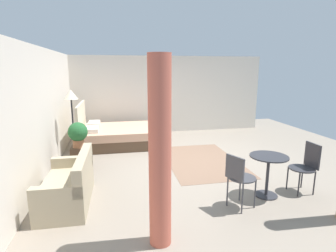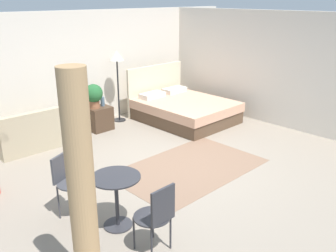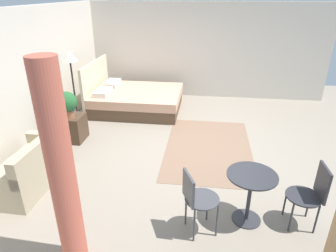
{
  "view_description": "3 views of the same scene",
  "coord_description": "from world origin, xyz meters",
  "px_view_note": "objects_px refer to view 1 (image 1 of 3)",
  "views": [
    {
      "loc": [
        -5.81,
        1.81,
        2.12
      ],
      "look_at": [
        0.37,
        0.58,
        0.78
      ],
      "focal_mm": 28.85,
      "sensor_mm": 36.0,
      "label": 1
    },
    {
      "loc": [
        -4.34,
        -4.04,
        2.82
      ],
      "look_at": [
        0.1,
        0.54,
        0.56
      ],
      "focal_mm": 39.41,
      "sensor_mm": 36.0,
      "label": 2
    },
    {
      "loc": [
        -5.12,
        -0.03,
        2.77
      ],
      "look_at": [
        -0.33,
        0.61,
        0.54
      ],
      "focal_mm": 31.57,
      "sensor_mm": 36.0,
      "label": 3
    }
  ],
  "objects_px": {
    "bed": "(118,135)",
    "nightstand": "(82,157)",
    "floor_lamp": "(71,101)",
    "couch": "(70,187)",
    "vase": "(80,140)",
    "cafe_chair_near_couch": "(307,163)",
    "potted_plant": "(78,133)",
    "cafe_chair_near_window": "(239,176)",
    "balcony_table": "(268,168)"
  },
  "relations": [
    {
      "from": "potted_plant",
      "to": "balcony_table",
      "type": "relative_size",
      "value": 0.74
    },
    {
      "from": "bed",
      "to": "vase",
      "type": "height_order",
      "value": "bed"
    },
    {
      "from": "cafe_chair_near_window",
      "to": "cafe_chair_near_couch",
      "type": "distance_m",
      "value": 1.45
    },
    {
      "from": "floor_lamp",
      "to": "couch",
      "type": "bearing_deg",
      "value": -174.62
    },
    {
      "from": "bed",
      "to": "nightstand",
      "type": "distance_m",
      "value": 1.99
    },
    {
      "from": "nightstand",
      "to": "cafe_chair_near_window",
      "type": "distance_m",
      "value": 3.37
    },
    {
      "from": "cafe_chair_near_couch",
      "to": "couch",
      "type": "bearing_deg",
      "value": 84.65
    },
    {
      "from": "cafe_chair_near_couch",
      "to": "floor_lamp",
      "type": "bearing_deg",
      "value": 58.1
    },
    {
      "from": "couch",
      "to": "balcony_table",
      "type": "relative_size",
      "value": 2.0
    },
    {
      "from": "couch",
      "to": "floor_lamp",
      "type": "distance_m",
      "value": 2.5
    },
    {
      "from": "bed",
      "to": "nightstand",
      "type": "xyz_separation_m",
      "value": [
        -1.82,
        0.81,
        -0.02
      ]
    },
    {
      "from": "vase",
      "to": "cafe_chair_near_couch",
      "type": "bearing_deg",
      "value": -116.86
    },
    {
      "from": "potted_plant",
      "to": "vase",
      "type": "bearing_deg",
      "value": 1.91
    },
    {
      "from": "couch",
      "to": "vase",
      "type": "distance_m",
      "value": 1.68
    },
    {
      "from": "potted_plant",
      "to": "cafe_chair_near_couch",
      "type": "xyz_separation_m",
      "value": [
        -1.8,
        -3.97,
        -0.3
      ]
    },
    {
      "from": "bed",
      "to": "cafe_chair_near_couch",
      "type": "relative_size",
      "value": 2.49
    },
    {
      "from": "bed",
      "to": "balcony_table",
      "type": "distance_m",
      "value": 4.44
    },
    {
      "from": "couch",
      "to": "floor_lamp",
      "type": "height_order",
      "value": "floor_lamp"
    },
    {
      "from": "potted_plant",
      "to": "floor_lamp",
      "type": "height_order",
      "value": "floor_lamp"
    },
    {
      "from": "bed",
      "to": "floor_lamp",
      "type": "bearing_deg",
      "value": 136.98
    },
    {
      "from": "vase",
      "to": "potted_plant",
      "type": "bearing_deg",
      "value": -178.09
    },
    {
      "from": "bed",
      "to": "floor_lamp",
      "type": "relative_size",
      "value": 1.31
    },
    {
      "from": "bed",
      "to": "floor_lamp",
      "type": "xyz_separation_m",
      "value": [
        -1.11,
        1.04,
        1.11
      ]
    },
    {
      "from": "potted_plant",
      "to": "cafe_chair_near_window",
      "type": "distance_m",
      "value": 3.33
    },
    {
      "from": "potted_plant",
      "to": "nightstand",
      "type": "bearing_deg",
      "value": -15.93
    },
    {
      "from": "couch",
      "to": "potted_plant",
      "type": "xyz_separation_m",
      "value": [
        1.42,
        0.01,
        0.54
      ]
    },
    {
      "from": "bed",
      "to": "balcony_table",
      "type": "relative_size",
      "value": 3.06
    },
    {
      "from": "vase",
      "to": "nightstand",
      "type": "bearing_deg",
      "value": -163.36
    },
    {
      "from": "potted_plant",
      "to": "cafe_chair_near_couch",
      "type": "bearing_deg",
      "value": -114.32
    },
    {
      "from": "vase",
      "to": "cafe_chair_near_window",
      "type": "distance_m",
      "value": 3.47
    },
    {
      "from": "cafe_chair_near_window",
      "to": "cafe_chair_near_couch",
      "type": "relative_size",
      "value": 0.99
    },
    {
      "from": "nightstand",
      "to": "vase",
      "type": "distance_m",
      "value": 0.39
    },
    {
      "from": "nightstand",
      "to": "couch",
      "type": "bearing_deg",
      "value": 179.16
    },
    {
      "from": "floor_lamp",
      "to": "cafe_chair_near_couch",
      "type": "distance_m",
      "value": 5.0
    },
    {
      "from": "balcony_table",
      "to": "potted_plant",
      "type": "bearing_deg",
      "value": 60.71
    },
    {
      "from": "cafe_chair_near_window",
      "to": "cafe_chair_near_couch",
      "type": "bearing_deg",
      "value": -77.57
    },
    {
      "from": "floor_lamp",
      "to": "balcony_table",
      "type": "xyz_separation_m",
      "value": [
        -2.62,
        -3.44,
        -0.89
      ]
    },
    {
      "from": "bed",
      "to": "floor_lamp",
      "type": "distance_m",
      "value": 1.88
    },
    {
      "from": "vase",
      "to": "cafe_chair_near_couch",
      "type": "relative_size",
      "value": 0.24
    },
    {
      "from": "bed",
      "to": "cafe_chair_near_couch",
      "type": "distance_m",
      "value": 4.87
    },
    {
      "from": "cafe_chair_near_window",
      "to": "potted_plant",
      "type": "bearing_deg",
      "value": 50.54
    },
    {
      "from": "nightstand",
      "to": "cafe_chair_near_window",
      "type": "relative_size",
      "value": 0.61
    },
    {
      "from": "couch",
      "to": "nightstand",
      "type": "bearing_deg",
      "value": -0.84
    },
    {
      "from": "vase",
      "to": "cafe_chair_near_window",
      "type": "bearing_deg",
      "value": -132.19
    },
    {
      "from": "couch",
      "to": "potted_plant",
      "type": "distance_m",
      "value": 1.52
    },
    {
      "from": "balcony_table",
      "to": "cafe_chair_near_couch",
      "type": "bearing_deg",
      "value": -88.74
    },
    {
      "from": "bed",
      "to": "cafe_chair_near_window",
      "type": "relative_size",
      "value": 2.52
    },
    {
      "from": "bed",
      "to": "cafe_chair_near_window",
      "type": "xyz_separation_m",
      "value": [
        -4.02,
        -1.73,
        0.26
      ]
    },
    {
      "from": "floor_lamp",
      "to": "nightstand",
      "type": "bearing_deg",
      "value": -161.73
    },
    {
      "from": "nightstand",
      "to": "cafe_chair_near_window",
      "type": "xyz_separation_m",
      "value": [
        -2.21,
        -2.53,
        0.28
      ]
    }
  ]
}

